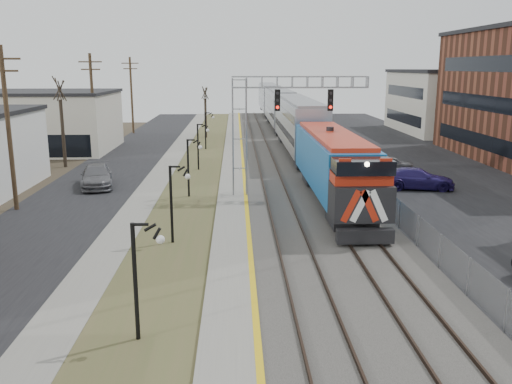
{
  "coord_description": "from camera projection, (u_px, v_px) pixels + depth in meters",
  "views": [
    {
      "loc": [
        -0.76,
        -8.29,
        8.73
      ],
      "look_at": [
        0.24,
        18.17,
        2.6
      ],
      "focal_mm": 38.0,
      "sensor_mm": 36.0,
      "label": 1
    }
  ],
  "objects": [
    {
      "name": "street_west",
      "position": [
        103.0,
        177.0,
        43.71
      ],
      "size": [
        7.0,
        120.0,
        0.04
      ],
      "primitive_type": "cube",
      "color": "black",
      "rests_on": "ground"
    },
    {
      "name": "sidewalk",
      "position": [
        159.0,
        177.0,
        43.88
      ],
      "size": [
        2.0,
        120.0,
        0.08
      ],
      "primitive_type": "cube",
      "color": "gray",
      "rests_on": "ground"
    },
    {
      "name": "grass_median",
      "position": [
        196.0,
        177.0,
        43.99
      ],
      "size": [
        4.0,
        120.0,
        0.06
      ],
      "primitive_type": "cube",
      "color": "#4C522C",
      "rests_on": "ground"
    },
    {
      "name": "platform",
      "position": [
        233.0,
        175.0,
        44.08
      ],
      "size": [
        2.0,
        120.0,
        0.24
      ],
      "primitive_type": "cube",
      "color": "gray",
      "rests_on": "ground"
    },
    {
      "name": "ballast_bed",
      "position": [
        294.0,
        175.0,
        44.27
      ],
      "size": [
        8.0,
        120.0,
        0.2
      ],
      "primitive_type": "cube",
      "color": "#595651",
      "rests_on": "ground"
    },
    {
      "name": "parking_lot",
      "position": [
        439.0,
        175.0,
        44.73
      ],
      "size": [
        16.0,
        120.0,
        0.04
      ],
      "primitive_type": "cube",
      "color": "black",
      "rests_on": "ground"
    },
    {
      "name": "platform_edge",
      "position": [
        244.0,
        174.0,
        44.08
      ],
      "size": [
        0.24,
        120.0,
        0.01
      ],
      "primitive_type": "cube",
      "color": "gold",
      "rests_on": "platform"
    },
    {
      "name": "track_near",
      "position": [
        270.0,
        173.0,
        44.15
      ],
      "size": [
        1.58,
        120.0,
        0.15
      ],
      "color": "#2D2119",
      "rests_on": "ballast_bed"
    },
    {
      "name": "track_far",
      "position": [
        312.0,
        173.0,
        44.28
      ],
      "size": [
        1.58,
        120.0,
        0.15
      ],
      "color": "#2D2119",
      "rests_on": "ballast_bed"
    },
    {
      "name": "train",
      "position": [
        284.0,
        114.0,
        69.09
      ],
      "size": [
        3.0,
        85.85,
        5.33
      ],
      "color": "#1561AC",
      "rests_on": "ground"
    },
    {
      "name": "signal_gantry",
      "position": [
        265.0,
        115.0,
        36.1
      ],
      "size": [
        9.0,
        1.07,
        8.15
      ],
      "color": "gray",
      "rests_on": "ground"
    },
    {
      "name": "lampposts",
      "position": [
        172.0,
        204.0,
        27.27
      ],
      "size": [
        0.14,
        62.14,
        4.0
      ],
      "color": "black",
      "rests_on": "ground"
    },
    {
      "name": "utility_poles",
      "position": [
        9.0,
        130.0,
        32.74
      ],
      "size": [
        0.28,
        80.28,
        10.0
      ],
      "color": "#4C3823",
      "rests_on": "ground"
    },
    {
      "name": "fence",
      "position": [
        345.0,
        166.0,
        44.26
      ],
      "size": [
        0.04,
        120.0,
        1.6
      ],
      "primitive_type": "cube",
      "color": "gray",
      "rests_on": "ground"
    },
    {
      "name": "bare_trees",
      "position": [
        98.0,
        138.0,
        46.88
      ],
      "size": [
        12.3,
        42.3,
        5.95
      ],
      "color": "#382D23",
      "rests_on": "ground"
    },
    {
      "name": "car_lot_d",
      "position": [
        417.0,
        179.0,
        39.39
      ],
      "size": [
        5.5,
        2.93,
        1.52
      ],
      "primitive_type": "imported",
      "rotation": [
        0.0,
        0.0,
        1.41
      ],
      "color": "navy",
      "rests_on": "ground"
    },
    {
      "name": "car_lot_e",
      "position": [
        391.0,
        164.0,
        46.26
      ],
      "size": [
        3.83,
        1.64,
        1.29
      ],
      "primitive_type": "imported",
      "rotation": [
        0.0,
        0.0,
        1.6
      ],
      "color": "slate",
      "rests_on": "ground"
    },
    {
      "name": "car_street_b",
      "position": [
        97.0,
        177.0,
        40.18
      ],
      "size": [
        3.38,
        5.77,
        1.57
      ],
      "primitive_type": "imported",
      "rotation": [
        0.0,
        0.0,
        0.23
      ],
      "color": "slate",
      "rests_on": "ground"
    }
  ]
}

